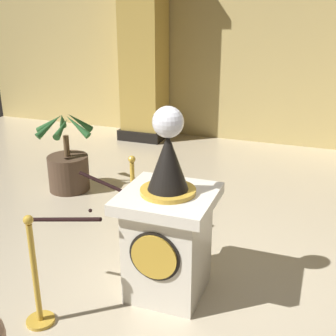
{
  "coord_description": "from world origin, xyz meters",
  "views": [
    {
      "loc": [
        0.89,
        -2.99,
        2.55
      ],
      "look_at": [
        -0.32,
        0.29,
        1.23
      ],
      "focal_mm": 47.23,
      "sensor_mm": 36.0,
      "label": 1
    }
  ],
  "objects_px": {
    "stanchion_near": "(133,211)",
    "potted_palm_left": "(68,166)",
    "pedestal_clock": "(168,228)",
    "stanchion_far": "(37,287)"
  },
  "relations": [
    {
      "from": "stanchion_near",
      "to": "potted_palm_left",
      "type": "height_order",
      "value": "potted_palm_left"
    },
    {
      "from": "pedestal_clock",
      "to": "stanchion_far",
      "type": "relative_size",
      "value": 1.75
    },
    {
      "from": "stanchion_near",
      "to": "potted_palm_left",
      "type": "relative_size",
      "value": 0.86
    },
    {
      "from": "potted_palm_left",
      "to": "pedestal_clock",
      "type": "bearing_deg",
      "value": -39.3
    },
    {
      "from": "stanchion_near",
      "to": "stanchion_far",
      "type": "xyz_separation_m",
      "value": [
        -0.16,
        -1.58,
        0.0
      ]
    },
    {
      "from": "stanchion_far",
      "to": "potted_palm_left",
      "type": "bearing_deg",
      "value": 117.09
    },
    {
      "from": "stanchion_near",
      "to": "stanchion_far",
      "type": "distance_m",
      "value": 1.59
    },
    {
      "from": "pedestal_clock",
      "to": "stanchion_far",
      "type": "bearing_deg",
      "value": -137.91
    },
    {
      "from": "pedestal_clock",
      "to": "potted_palm_left",
      "type": "height_order",
      "value": "pedestal_clock"
    },
    {
      "from": "stanchion_near",
      "to": "potted_palm_left",
      "type": "xyz_separation_m",
      "value": [
        -1.46,
        0.98,
        0.0
      ]
    }
  ]
}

